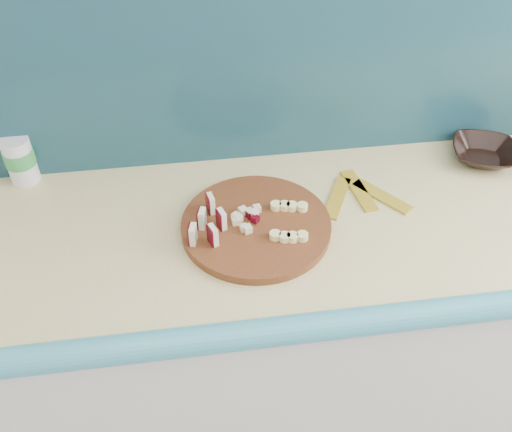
{
  "coord_description": "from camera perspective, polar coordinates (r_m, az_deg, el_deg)",
  "views": [
    {
      "loc": [
        -0.46,
        0.54,
        1.83
      ],
      "look_at": [
        -0.32,
        1.49,
        0.95
      ],
      "focal_mm": 40.0,
      "sensor_mm": 36.0,
      "label": 1
    }
  ],
  "objects": [
    {
      "name": "cutting_board",
      "position": [
        1.33,
        0.0,
        -0.99
      ],
      "size": [
        0.4,
        0.4,
        0.02
      ],
      "primitive_type": "cylinder",
      "rotation": [
        0.0,
        0.0,
        -0.17
      ],
      "color": "#4B2610",
      "rests_on": "kitchen_counter"
    },
    {
      "name": "backsplash",
      "position": [
        1.52,
        14.93,
        14.84
      ],
      "size": [
        2.2,
        0.02,
        0.5
      ],
      "primitive_type": "cube",
      "color": "teal",
      "rests_on": "kitchen_counter"
    },
    {
      "name": "apple_wedges",
      "position": [
        1.29,
        -4.86,
        -0.59
      ],
      "size": [
        0.09,
        0.14,
        0.05
      ],
      "color": "beige",
      "rests_on": "cutting_board"
    },
    {
      "name": "brown_bowl",
      "position": [
        1.64,
        21.84,
        5.85
      ],
      "size": [
        0.21,
        0.21,
        0.04
      ],
      "primitive_type": "imported",
      "rotation": [
        0.0,
        0.0,
        -0.33
      ],
      "color": "black",
      "rests_on": "kitchen_counter"
    },
    {
      "name": "kitchen_counter",
      "position": [
        1.77,
        13.97,
        -10.52
      ],
      "size": [
        2.2,
        0.63,
        0.91
      ],
      "color": "silver",
      "rests_on": "ground"
    },
    {
      "name": "banana_slices",
      "position": [
        1.31,
        3.27,
        -0.47
      ],
      "size": [
        0.11,
        0.14,
        0.02
      ],
      "color": "#F5EA95",
      "rests_on": "cutting_board"
    },
    {
      "name": "canister",
      "position": [
        1.55,
        -22.54,
        5.26
      ],
      "size": [
        0.08,
        0.08,
        0.12
      ],
      "rotation": [
        0.0,
        0.0,
        -0.2
      ],
      "color": "silver",
      "rests_on": "kitchen_counter"
    },
    {
      "name": "banana_peel",
      "position": [
        1.44,
        10.29,
        2.11
      ],
      "size": [
        0.23,
        0.19,
        0.01
      ],
      "rotation": [
        0.0,
        0.0,
        -0.04
      ],
      "color": "gold",
      "rests_on": "kitchen_counter"
    },
    {
      "name": "apple_chunks",
      "position": [
        1.31,
        -0.95,
        -0.36
      ],
      "size": [
        0.05,
        0.06,
        0.02
      ],
      "color": "beige",
      "rests_on": "cutting_board"
    }
  ]
}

